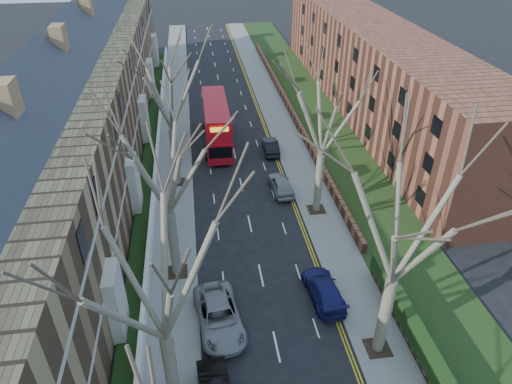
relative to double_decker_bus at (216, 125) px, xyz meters
name	(u,v)px	position (x,y,z in m)	size (l,w,h in m)	color
pavement_left	(175,132)	(-4.43, 3.51, -2.14)	(3.00, 102.00, 0.12)	slate
pavement_right	(281,125)	(7.57, 3.51, -2.14)	(3.00, 102.00, 0.12)	slate
terrace_left	(81,119)	(-12.08, -4.49, 3.33)	(9.70, 78.00, 13.60)	brown
flats_right	(371,68)	(19.03, 7.51, 2.78)	(13.97, 54.00, 10.00)	brown
front_wall_left	(157,163)	(-6.08, -4.49, -1.58)	(0.30, 78.00, 1.00)	white
grass_verge_right	(320,122)	(12.07, 3.51, -2.05)	(6.00, 102.00, 0.06)	#1D3212
tree_left_mid	(154,267)	(-4.13, -29.49, 7.36)	(10.50, 10.50, 14.71)	brown
tree_left_far	(163,155)	(-4.13, -19.49, 7.04)	(10.15, 10.15, 14.22)	brown
tree_left_dist	(167,81)	(-4.13, -7.49, 7.36)	(10.50, 10.50, 14.71)	brown
tree_right_mid	(407,214)	(7.27, -27.49, 7.36)	(10.50, 10.50, 14.71)	brown
tree_right_far	(325,106)	(7.27, -13.49, 7.04)	(10.15, 10.15, 14.22)	brown
double_decker_bus	(216,125)	(0.00, 0.00, 0.00)	(2.76, 10.69, 4.48)	#B80D19
car_left_far	(219,316)	(-1.58, -24.43, -1.43)	(2.54, 5.52, 1.53)	gray
car_right_near	(324,290)	(5.25, -23.08, -1.52)	(1.90, 4.68, 1.36)	navy
car_right_mid	(281,184)	(4.91, -10.11, -1.48)	(1.70, 4.24, 1.44)	gray
car_right_far	(271,146)	(5.26, -2.66, -1.53)	(1.41, 4.04, 1.33)	black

